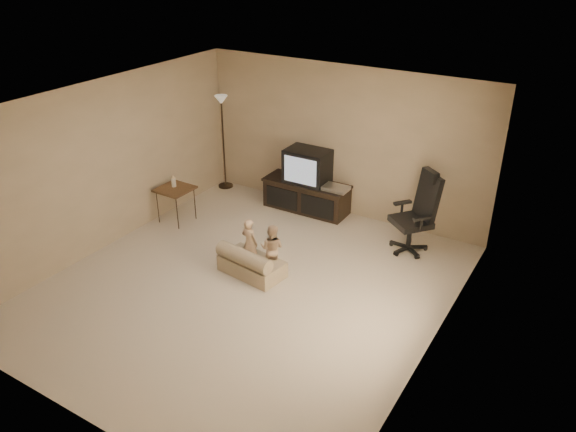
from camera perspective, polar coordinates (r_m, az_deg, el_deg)
name	(u,v)px	position (r m, az deg, el deg)	size (l,w,h in m)	color
floor	(248,287)	(7.69, -4.07, -7.17)	(5.50, 5.50, 0.00)	beige
room_shell	(244,184)	(6.96, -4.47, 3.25)	(5.50, 5.50, 5.50)	silver
tv_stand	(307,185)	(9.56, 1.98, 3.12)	(1.53, 0.58, 1.09)	black
office_chair	(415,223)	(8.52, 12.81, -0.66)	(0.82, 0.82, 1.27)	black
side_table	(175,189)	(9.31, -11.43, 2.70)	(0.54, 0.54, 0.80)	brown
floor_lamp	(222,121)	(10.26, -6.70, 9.52)	(0.27, 0.27, 1.74)	black
child_sofa	(250,264)	(7.85, -3.89, -4.85)	(0.96, 0.62, 0.44)	tan
toddler_left	(250,243)	(7.97, -3.92, -2.71)	(0.27, 0.20, 0.74)	tan
toddler_right	(272,248)	(7.84, -1.64, -3.30)	(0.35, 0.19, 0.72)	tan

